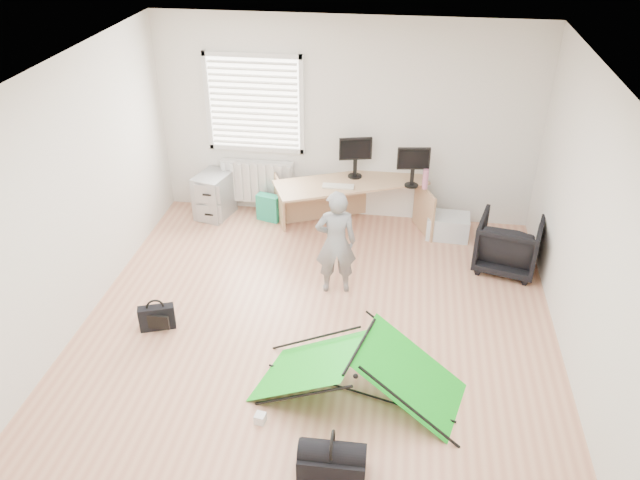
# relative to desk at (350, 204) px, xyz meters

# --- Properties ---
(ground) EXTENTS (5.50, 5.50, 0.00)m
(ground) POSITION_rel_desk_xyz_m (-0.13, -2.39, -0.34)
(ground) COLOR tan
(ground) RESTS_ON ground
(back_wall) EXTENTS (5.00, 0.02, 2.70)m
(back_wall) POSITION_rel_desk_xyz_m (-0.13, 0.36, 1.01)
(back_wall) COLOR silver
(back_wall) RESTS_ON ground
(window) EXTENTS (1.20, 0.06, 1.20)m
(window) POSITION_rel_desk_xyz_m (-1.33, 0.32, 1.21)
(window) COLOR silver
(window) RESTS_ON back_wall
(radiator) EXTENTS (1.00, 0.12, 0.60)m
(radiator) POSITION_rel_desk_xyz_m (-1.33, 0.28, 0.11)
(radiator) COLOR silver
(radiator) RESTS_ON back_wall
(desk) EXTENTS (2.06, 1.37, 0.67)m
(desk) POSITION_rel_desk_xyz_m (0.00, 0.00, 0.00)
(desk) COLOR tan
(desk) RESTS_ON ground
(filing_cabinet) EXTENTS (0.52, 0.62, 0.62)m
(filing_cabinet) POSITION_rel_desk_xyz_m (-1.90, 0.05, -0.03)
(filing_cabinet) COLOR #9A9C9F
(filing_cabinet) RESTS_ON ground
(monitor_left) EXTENTS (0.44, 0.19, 0.41)m
(monitor_left) POSITION_rel_desk_xyz_m (0.03, 0.15, 0.54)
(monitor_left) COLOR black
(monitor_left) RESTS_ON desk
(monitor_right) EXTENTS (0.42, 0.15, 0.39)m
(monitor_right) POSITION_rel_desk_xyz_m (0.78, -0.02, 0.53)
(monitor_right) COLOR black
(monitor_right) RESTS_ON desk
(keyboard) EXTENTS (0.41, 0.14, 0.02)m
(keyboard) POSITION_rel_desk_xyz_m (-0.15, -0.18, 0.35)
(keyboard) COLOR beige
(keyboard) RESTS_ON desk
(thermos) EXTENTS (0.08, 0.08, 0.26)m
(thermos) POSITION_rel_desk_xyz_m (0.95, -0.07, 0.47)
(thermos) COLOR #B96789
(thermos) RESTS_ON desk
(office_chair) EXTENTS (0.87, 0.88, 0.66)m
(office_chair) POSITION_rel_desk_xyz_m (1.97, -0.74, -0.01)
(office_chair) COLOR black
(office_chair) RESTS_ON ground
(person) EXTENTS (0.51, 0.38, 1.26)m
(person) POSITION_rel_desk_xyz_m (-0.02, -1.49, 0.29)
(person) COLOR slate
(person) RESTS_ON ground
(kite) EXTENTS (2.00, 1.27, 0.57)m
(kite) POSITION_rel_desk_xyz_m (0.39, -3.11, -0.05)
(kite) COLOR #11BA1B
(kite) RESTS_ON ground
(storage_crate) EXTENTS (0.56, 0.41, 0.30)m
(storage_crate) POSITION_rel_desk_xyz_m (1.30, -0.08, -0.18)
(storage_crate) COLOR silver
(storage_crate) RESTS_ON ground
(tote_bag) EXTENTS (0.34, 0.22, 0.38)m
(tote_bag) POSITION_rel_desk_xyz_m (-1.13, 0.02, -0.15)
(tote_bag) COLOR #21A379
(tote_bag) RESTS_ON ground
(laptop_bag) EXTENTS (0.38, 0.23, 0.28)m
(laptop_bag) POSITION_rel_desk_xyz_m (-1.79, -2.46, -0.20)
(laptop_bag) COLOR black
(laptop_bag) RESTS_ON ground
(white_box) EXTENTS (0.10, 0.10, 0.09)m
(white_box) POSITION_rel_desk_xyz_m (-0.43, -3.59, -0.29)
(white_box) COLOR silver
(white_box) RESTS_ON ground
(duffel_bag) EXTENTS (0.54, 0.28, 0.23)m
(duffel_bag) POSITION_rel_desk_xyz_m (0.27, -4.04, -0.22)
(duffel_bag) COLOR black
(duffel_bag) RESTS_ON ground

